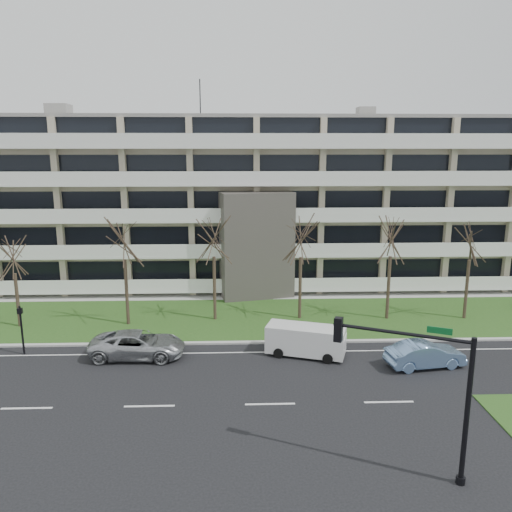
{
  "coord_description": "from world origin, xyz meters",
  "views": [
    {
      "loc": [
        -1.49,
        -22.74,
        12.5
      ],
      "look_at": [
        -0.36,
        10.0,
        5.43
      ],
      "focal_mm": 35.0,
      "sensor_mm": 36.0,
      "label": 1
    }
  ],
  "objects_px": {
    "silver_pickup": "(138,345)",
    "white_van": "(307,338)",
    "traffic_signal": "(420,380)",
    "blue_sedan": "(425,354)",
    "pedestrian_signal": "(21,324)"
  },
  "relations": [
    {
      "from": "blue_sedan",
      "to": "traffic_signal",
      "type": "bearing_deg",
      "value": 148.19
    },
    {
      "from": "silver_pickup",
      "to": "pedestrian_signal",
      "type": "xyz_separation_m",
      "value": [
        -7.15,
        0.6,
        1.21
      ]
    },
    {
      "from": "silver_pickup",
      "to": "white_van",
      "type": "relative_size",
      "value": 1.12
    },
    {
      "from": "white_van",
      "to": "traffic_signal",
      "type": "relative_size",
      "value": 0.83
    },
    {
      "from": "white_van",
      "to": "traffic_signal",
      "type": "height_order",
      "value": "traffic_signal"
    },
    {
      "from": "silver_pickup",
      "to": "blue_sedan",
      "type": "bearing_deg",
      "value": -94.67
    },
    {
      "from": "white_van",
      "to": "pedestrian_signal",
      "type": "relative_size",
      "value": 1.62
    },
    {
      "from": "white_van",
      "to": "blue_sedan",
      "type": "bearing_deg",
      "value": 2.39
    },
    {
      "from": "silver_pickup",
      "to": "pedestrian_signal",
      "type": "distance_m",
      "value": 7.28
    },
    {
      "from": "blue_sedan",
      "to": "traffic_signal",
      "type": "relative_size",
      "value": 0.75
    },
    {
      "from": "silver_pickup",
      "to": "white_van",
      "type": "height_order",
      "value": "white_van"
    },
    {
      "from": "blue_sedan",
      "to": "white_van",
      "type": "distance_m",
      "value": 6.95
    },
    {
      "from": "blue_sedan",
      "to": "pedestrian_signal",
      "type": "bearing_deg",
      "value": 74.59
    },
    {
      "from": "white_van",
      "to": "pedestrian_signal",
      "type": "height_order",
      "value": "pedestrian_signal"
    },
    {
      "from": "traffic_signal",
      "to": "pedestrian_signal",
      "type": "bearing_deg",
      "value": 173.25
    }
  ]
}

